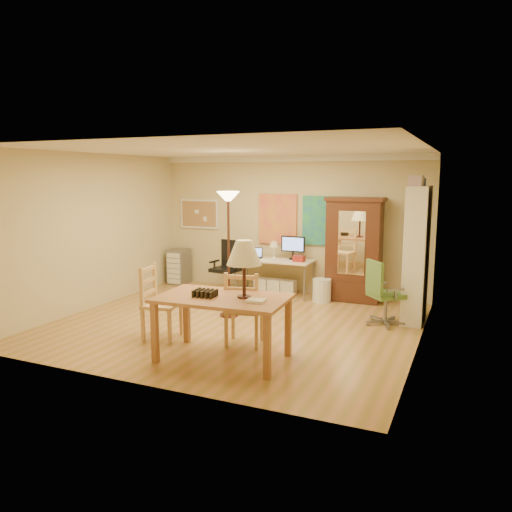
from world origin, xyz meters
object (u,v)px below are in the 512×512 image
at_px(office_chair_black, 226,280).
at_px(armoire, 354,256).
at_px(computer_desk, 276,273).
at_px(office_chair_green, 383,308).
at_px(dining_table, 230,285).
at_px(bookshelf, 416,255).

xyz_separation_m(office_chair_black, armoire, (2.41, 0.46, 0.56)).
bearing_deg(computer_desk, office_chair_green, -28.71).
height_order(dining_table, armoire, armoire).
distance_m(dining_table, armoire, 3.71).
xyz_separation_m(office_chair_black, office_chair_green, (3.20, -0.88, -0.01)).
height_order(armoire, bookshelf, bookshelf).
xyz_separation_m(computer_desk, office_chair_green, (2.29, -1.25, -0.15)).
relative_size(office_chair_black, bookshelf, 0.49).
xyz_separation_m(office_chair_green, bookshelf, (0.41, 0.43, 0.80)).
xyz_separation_m(computer_desk, office_chair_black, (-0.91, -0.38, -0.14)).
distance_m(office_chair_black, office_chair_green, 3.32).
bearing_deg(office_chair_green, computer_desk, 151.29).
bearing_deg(armoire, bookshelf, -37.22).
bearing_deg(office_chair_green, dining_table, -123.42).
relative_size(dining_table, office_chair_green, 1.64).
height_order(dining_table, bookshelf, bookshelf).
bearing_deg(dining_table, office_chair_black, 117.83).
distance_m(dining_table, office_chair_black, 3.66).
xyz_separation_m(dining_table, office_chair_green, (1.52, 2.30, -0.70)).
relative_size(dining_table, office_chair_black, 1.60).
relative_size(office_chair_black, armoire, 0.55).
bearing_deg(office_chair_black, armoire, 10.79).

